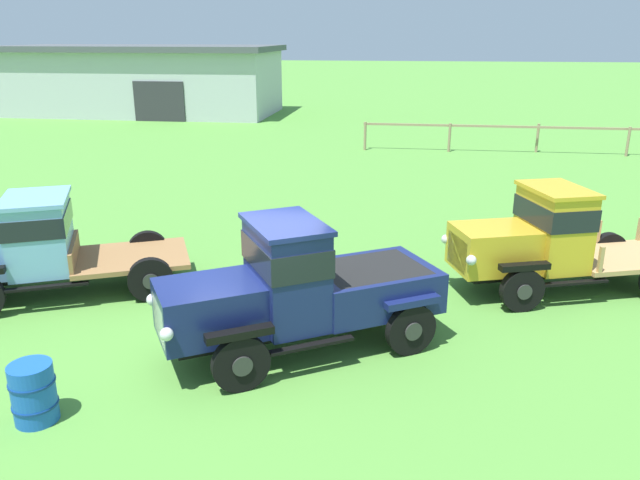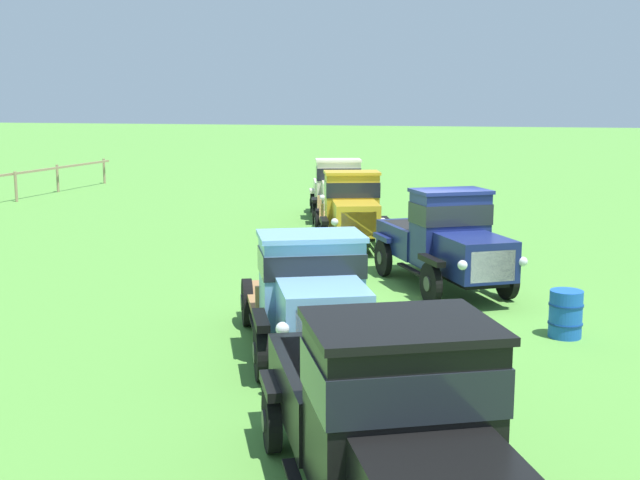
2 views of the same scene
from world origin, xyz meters
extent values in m
plane|color=#518E38|center=(0.00, 0.00, 0.00)|extent=(240.00, 240.00, 0.00)
cube|color=#B2B7BC|center=(-15.34, 31.57, 2.03)|extent=(17.41, 7.58, 4.05)
cube|color=#474C51|center=(-15.34, 31.57, 4.23)|extent=(18.01, 8.38, 0.36)
cube|color=#2D2D33|center=(-12.73, 27.74, 1.20)|extent=(3.20, 0.08, 2.40)
cylinder|color=#997F60|center=(0.49, 19.61, 0.65)|extent=(0.12, 0.12, 1.29)
cylinder|color=#997F60|center=(4.33, 19.70, 0.65)|extent=(0.12, 0.12, 1.29)
cylinder|color=#997F60|center=(8.27, 20.14, 0.65)|extent=(0.12, 0.12, 1.29)
cylinder|color=#997F60|center=(12.02, 19.68, 0.65)|extent=(0.12, 0.12, 1.29)
cube|color=#997F60|center=(10.17, 19.86, 1.17)|extent=(19.55, 0.08, 0.10)
cylinder|color=black|center=(-2.46, 1.78, 0.45)|extent=(0.90, 0.54, 0.90)
cylinder|color=#2D2D2D|center=(-2.42, 1.68, 0.45)|extent=(0.30, 0.16, 0.32)
cylinder|color=black|center=(-3.23, 3.46, 0.45)|extent=(0.90, 0.54, 0.90)
cylinder|color=#2D2D2D|center=(-3.28, 3.56, 0.45)|extent=(0.30, 0.16, 0.32)
cube|color=black|center=(-4.32, 1.94, 0.53)|extent=(4.49, 2.79, 0.12)
cube|color=#70A3D1|center=(-4.72, 1.76, 1.30)|extent=(1.69, 1.95, 1.42)
cube|color=black|center=(-4.72, 1.76, 1.62)|extent=(1.75, 2.00, 0.40)
cube|color=#70A3D1|center=(-4.72, 1.76, 2.05)|extent=(1.82, 2.06, 0.08)
cube|color=black|center=(-4.24, 0.98, 0.51)|extent=(1.48, 0.78, 0.05)
cube|color=black|center=(-5.00, 2.64, 0.51)|extent=(1.48, 0.78, 0.05)
cube|color=olive|center=(-3.16, 2.47, 0.64)|extent=(2.89, 2.68, 0.10)
cube|color=olive|center=(-4.18, 2.01, 0.87)|extent=(0.80, 1.64, 0.44)
cylinder|color=black|center=(0.21, -1.22, 0.45)|extent=(0.85, 0.59, 0.90)
cylinder|color=#2D2D2D|center=(0.25, -1.29, 0.45)|extent=(0.28, 0.19, 0.31)
cylinder|color=black|center=(-0.71, 0.30, 0.45)|extent=(0.85, 0.59, 0.90)
cylinder|color=#2D2D2D|center=(-0.75, 0.38, 0.45)|extent=(0.28, 0.19, 0.31)
cylinder|color=black|center=(2.72, 0.30, 0.45)|extent=(0.85, 0.59, 0.90)
cylinder|color=#2D2D2D|center=(2.76, 0.22, 0.45)|extent=(0.28, 0.19, 0.31)
cylinder|color=black|center=(1.80, 1.81, 0.45)|extent=(0.85, 0.59, 0.90)
cylinder|color=#2D2D2D|center=(1.76, 1.89, 0.45)|extent=(0.28, 0.19, 0.31)
cube|color=black|center=(0.88, 0.22, 0.53)|extent=(4.21, 3.07, 0.12)
cube|color=#141E51|center=(-0.45, -0.58, 1.01)|extent=(2.01, 1.89, 0.85)
cube|color=silver|center=(-1.11, -0.98, 0.97)|extent=(0.55, 0.87, 0.63)
sphere|color=silver|center=(-0.78, -1.55, 1.04)|extent=(0.20, 0.20, 0.20)
sphere|color=silver|center=(-1.46, -0.41, 1.04)|extent=(0.20, 0.20, 0.20)
cube|color=black|center=(0.21, -1.22, 0.95)|extent=(0.99, 0.70, 0.12)
cube|color=black|center=(-0.71, 0.30, 0.95)|extent=(0.99, 0.70, 0.12)
cube|color=#141E51|center=(0.66, 0.09, 1.41)|extent=(1.66, 1.85, 1.63)
cube|color=black|center=(0.66, 0.09, 1.77)|extent=(1.71, 1.90, 0.46)
cube|color=#141E51|center=(0.66, 0.09, 2.26)|extent=(1.78, 1.96, 0.08)
cube|color=black|center=(1.19, -0.60, 0.51)|extent=(1.27, 0.84, 0.05)
cube|color=black|center=(0.29, 0.88, 0.51)|extent=(1.27, 0.84, 0.05)
cube|color=#141E51|center=(1.99, 0.89, 0.94)|extent=(2.65, 2.49, 0.70)
cube|color=black|center=(1.99, 0.89, 1.26)|extent=(2.23, 2.10, 0.06)
cube|color=#141E51|center=(2.72, 0.30, 0.95)|extent=(0.95, 0.68, 0.12)
cube|color=#141E51|center=(1.80, 1.81, 0.95)|extent=(0.95, 0.68, 0.12)
cylinder|color=black|center=(4.83, 2.34, 0.43)|extent=(0.88, 0.46, 0.87)
cylinder|color=#2D2D2D|center=(4.87, 2.24, 0.43)|extent=(0.30, 0.13, 0.30)
cylinder|color=black|center=(4.28, 3.98, 0.43)|extent=(0.88, 0.46, 0.87)
cylinder|color=#2D2D2D|center=(4.24, 4.09, 0.43)|extent=(0.30, 0.13, 0.30)
cylinder|color=black|center=(7.13, 4.96, 0.43)|extent=(0.88, 0.46, 0.87)
cylinder|color=#2D2D2D|center=(7.10, 5.06, 0.43)|extent=(0.30, 0.13, 0.30)
cube|color=black|center=(5.88, 3.62, 0.52)|extent=(4.52, 2.34, 0.12)
cube|color=gold|center=(4.33, 3.09, 1.01)|extent=(1.87, 1.65, 0.88)
cube|color=silver|center=(3.62, 2.85, 0.97)|extent=(0.36, 0.92, 0.66)
sphere|color=silver|center=(3.82, 2.23, 1.04)|extent=(0.20, 0.20, 0.20)
sphere|color=silver|center=(3.40, 3.46, 1.04)|extent=(0.20, 0.20, 0.20)
cube|color=black|center=(4.83, 2.34, 0.92)|extent=(1.01, 0.51, 0.12)
cube|color=black|center=(4.28, 3.98, 0.92)|extent=(1.01, 0.51, 0.12)
cube|color=gold|center=(5.53, 3.50, 1.36)|extent=(1.41, 1.76, 1.56)
cube|color=black|center=(5.53, 3.50, 1.71)|extent=(1.46, 1.80, 0.44)
cube|color=gold|center=(5.53, 3.50, 2.18)|extent=(1.53, 1.86, 0.08)
cube|color=black|center=(5.90, 2.72, 0.50)|extent=(1.34, 0.57, 0.05)
cube|color=black|center=(5.35, 4.33, 0.50)|extent=(1.34, 0.57, 0.05)
cube|color=tan|center=(7.09, 4.03, 0.63)|extent=(2.74, 2.38, 0.10)
cube|color=tan|center=(6.37, 2.91, 0.94)|extent=(0.10, 0.10, 0.53)
cube|color=tan|center=(5.84, 4.47, 0.94)|extent=(0.10, 0.10, 0.53)
cube|color=tan|center=(6.82, 4.80, 0.94)|extent=(0.10, 0.10, 0.53)
cube|color=tan|center=(7.80, 5.14, 0.94)|extent=(0.10, 0.10, 0.53)
cylinder|color=#1951B2|center=(-2.42, -2.38, 0.43)|extent=(0.59, 0.59, 0.87)
cylinder|color=navy|center=(-2.42, -2.38, 0.61)|extent=(0.62, 0.62, 0.03)
cylinder|color=navy|center=(-2.42, -2.38, 0.26)|extent=(0.62, 0.62, 0.03)
camera|label=1|loc=(2.56, -9.22, 5.14)|focal=35.00mm
camera|label=2|loc=(-17.16, -1.86, 4.24)|focal=45.00mm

